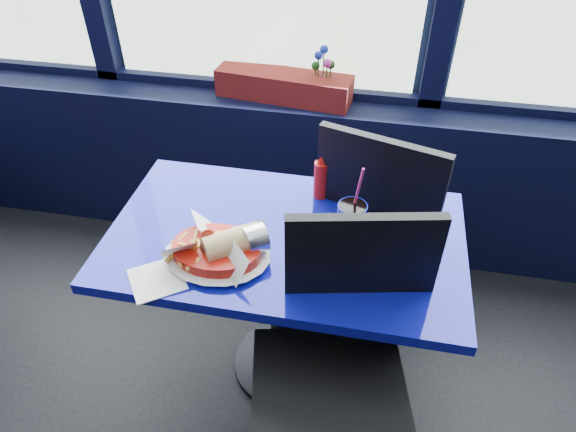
{
  "coord_description": "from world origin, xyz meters",
  "views": [
    {
      "loc": [
        0.56,
        0.73,
        1.91
      ],
      "look_at": [
        0.31,
        1.98,
        0.85
      ],
      "focal_mm": 32.0,
      "sensor_mm": 36.0,
      "label": 1
    }
  ],
  "objects_px": {
    "near_table": "(285,272)",
    "food_basket": "(219,249)",
    "flower_vase": "(322,86)",
    "chair_near_front": "(341,353)",
    "ketchup_bottle": "(321,177)",
    "chair_near_back": "(363,219)",
    "planter_box": "(284,86)",
    "soda_cup": "(351,223)"
  },
  "relations": [
    {
      "from": "near_table",
      "to": "flower_vase",
      "type": "distance_m",
      "value": 0.93
    },
    {
      "from": "near_table",
      "to": "ketchup_bottle",
      "type": "relative_size",
      "value": 6.21
    },
    {
      "from": "chair_near_back",
      "to": "soda_cup",
      "type": "xyz_separation_m",
      "value": [
        -0.03,
        -0.3,
        0.23
      ]
    },
    {
      "from": "flower_vase",
      "to": "soda_cup",
      "type": "xyz_separation_m",
      "value": [
        0.22,
        -0.87,
        -0.05
      ]
    },
    {
      "from": "chair_near_front",
      "to": "ketchup_bottle",
      "type": "height_order",
      "value": "chair_near_front"
    },
    {
      "from": "food_basket",
      "to": "near_table",
      "type": "bearing_deg",
      "value": 27.94
    },
    {
      "from": "ketchup_bottle",
      "to": "planter_box",
      "type": "bearing_deg",
      "value": 112.49
    },
    {
      "from": "food_basket",
      "to": "chair_near_front",
      "type": "bearing_deg",
      "value": -33.92
    },
    {
      "from": "chair_near_back",
      "to": "chair_near_front",
      "type": "bearing_deg",
      "value": 105.74
    },
    {
      "from": "soda_cup",
      "to": "chair_near_front",
      "type": "bearing_deg",
      "value": -86.43
    },
    {
      "from": "chair_near_front",
      "to": "flower_vase",
      "type": "xyz_separation_m",
      "value": [
        -0.24,
        1.21,
        0.28
      ]
    },
    {
      "from": "chair_near_back",
      "to": "food_basket",
      "type": "distance_m",
      "value": 0.66
    },
    {
      "from": "planter_box",
      "to": "flower_vase",
      "type": "xyz_separation_m",
      "value": [
        0.18,
        0.0,
        0.02
      ]
    },
    {
      "from": "food_basket",
      "to": "chair_near_back",
      "type": "bearing_deg",
      "value": 35.45
    },
    {
      "from": "chair_near_front",
      "to": "soda_cup",
      "type": "distance_m",
      "value": 0.41
    },
    {
      "from": "food_basket",
      "to": "soda_cup",
      "type": "relative_size",
      "value": 1.05
    },
    {
      "from": "chair_near_front",
      "to": "food_basket",
      "type": "xyz_separation_m",
      "value": [
        -0.42,
        0.18,
        0.2
      ]
    },
    {
      "from": "chair_near_back",
      "to": "planter_box",
      "type": "xyz_separation_m",
      "value": [
        -0.43,
        0.57,
        0.26
      ]
    },
    {
      "from": "chair_near_back",
      "to": "flower_vase",
      "type": "height_order",
      "value": "flower_vase"
    },
    {
      "from": "chair_near_front",
      "to": "food_basket",
      "type": "relative_size",
      "value": 3.04
    },
    {
      "from": "chair_near_front",
      "to": "food_basket",
      "type": "bearing_deg",
      "value": 145.46
    },
    {
      "from": "ketchup_bottle",
      "to": "near_table",
      "type": "bearing_deg",
      "value": -109.64
    },
    {
      "from": "near_table",
      "to": "chair_near_front",
      "type": "relative_size",
      "value": 1.16
    },
    {
      "from": "ketchup_bottle",
      "to": "soda_cup",
      "type": "xyz_separation_m",
      "value": [
        0.13,
        -0.23,
        -0.0
      ]
    },
    {
      "from": "food_basket",
      "to": "flower_vase",
      "type": "bearing_deg",
      "value": 68.82
    },
    {
      "from": "flower_vase",
      "to": "ketchup_bottle",
      "type": "distance_m",
      "value": 0.65
    },
    {
      "from": "food_basket",
      "to": "ketchup_bottle",
      "type": "xyz_separation_m",
      "value": [
        0.27,
        0.39,
        0.04
      ]
    },
    {
      "from": "chair_near_front",
      "to": "soda_cup",
      "type": "xyz_separation_m",
      "value": [
        -0.02,
        0.34,
        0.24
      ]
    },
    {
      "from": "near_table",
      "to": "chair_near_back",
      "type": "distance_m",
      "value": 0.4
    },
    {
      "from": "chair_near_back",
      "to": "flower_vase",
      "type": "bearing_deg",
      "value": -48.75
    },
    {
      "from": "chair_near_front",
      "to": "chair_near_back",
      "type": "bearing_deg",
      "value": 76.82
    },
    {
      "from": "soda_cup",
      "to": "planter_box",
      "type": "bearing_deg",
      "value": 114.6
    },
    {
      "from": "near_table",
      "to": "chair_near_front",
      "type": "distance_m",
      "value": 0.4
    },
    {
      "from": "chair_near_front",
      "to": "food_basket",
      "type": "distance_m",
      "value": 0.5
    },
    {
      "from": "planter_box",
      "to": "food_basket",
      "type": "height_order",
      "value": "planter_box"
    },
    {
      "from": "near_table",
      "to": "chair_near_front",
      "type": "height_order",
      "value": "chair_near_front"
    },
    {
      "from": "near_table",
      "to": "food_basket",
      "type": "distance_m",
      "value": 0.33
    },
    {
      "from": "ketchup_bottle",
      "to": "soda_cup",
      "type": "height_order",
      "value": "soda_cup"
    },
    {
      "from": "ketchup_bottle",
      "to": "chair_near_front",
      "type": "bearing_deg",
      "value": -74.8
    },
    {
      "from": "chair_near_front",
      "to": "ketchup_bottle",
      "type": "relative_size",
      "value": 5.35
    },
    {
      "from": "chair_near_back",
      "to": "planter_box",
      "type": "height_order",
      "value": "chair_near_back"
    },
    {
      "from": "soda_cup",
      "to": "ketchup_bottle",
      "type": "bearing_deg",
      "value": 120.21
    }
  ]
}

